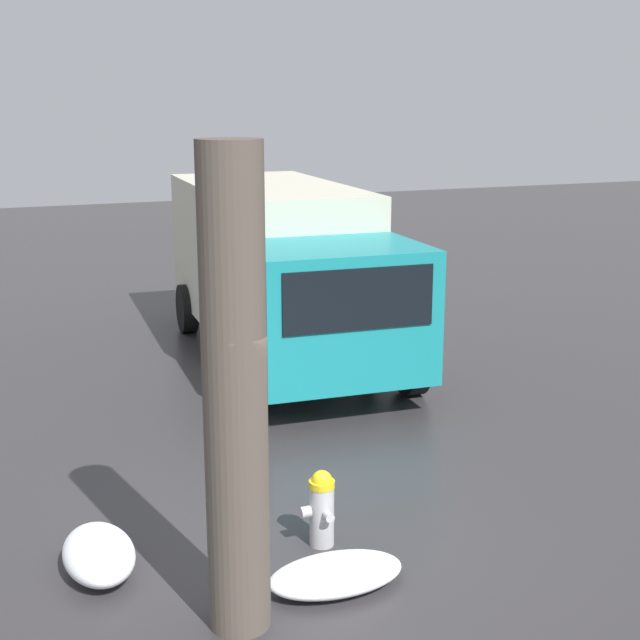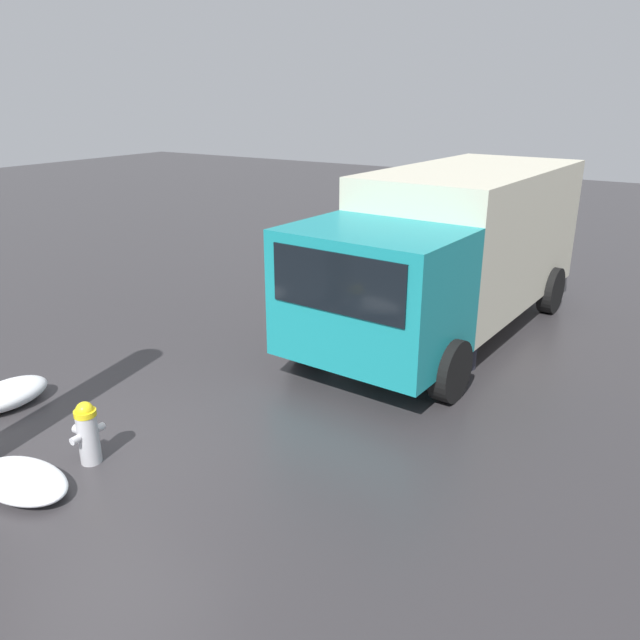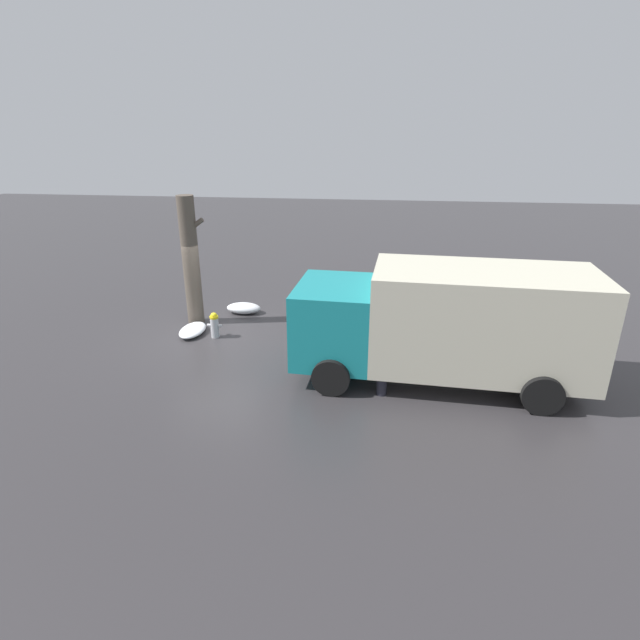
# 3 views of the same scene
# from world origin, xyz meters

# --- Properties ---
(ground_plane) EXTENTS (60.00, 60.00, 0.00)m
(ground_plane) POSITION_xyz_m (0.00, 0.00, 0.00)
(ground_plane) COLOR #333033
(fire_hydrant) EXTENTS (0.44, 0.35, 0.78)m
(fire_hydrant) POSITION_xyz_m (-0.00, 0.00, 0.40)
(fire_hydrant) COLOR #B7B7BC
(fire_hydrant) RESTS_ON ground_plane
(delivery_truck) EXTENTS (7.07, 3.05, 2.83)m
(delivery_truck) POSITION_xyz_m (6.41, -1.85, 1.55)
(delivery_truck) COLOR teal
(delivery_truck) RESTS_ON ground_plane
(pedestrian) EXTENTS (0.34, 0.34, 1.57)m
(pedestrian) POSITION_xyz_m (4.94, -2.80, 0.86)
(pedestrian) COLOR #23232D
(pedestrian) RESTS_ON ground_plane
(snow_pile_by_hydrant) EXTENTS (1.14, 0.65, 0.35)m
(snow_pile_by_hydrant) POSITION_xyz_m (0.30, 2.11, 0.17)
(snow_pile_by_hydrant) COLOR white
(snow_pile_by_hydrant) RESTS_ON ground_plane
(snow_pile_curbside) EXTENTS (0.71, 1.26, 0.24)m
(snow_pile_curbside) POSITION_xyz_m (-0.76, 0.17, 0.12)
(snow_pile_curbside) COLOR white
(snow_pile_curbside) RESTS_ON ground_plane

